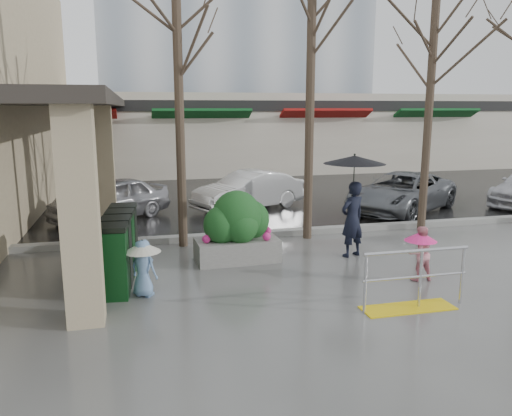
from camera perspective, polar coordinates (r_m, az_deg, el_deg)
name	(u,v)px	position (r m, az deg, el deg)	size (l,w,h in m)	color
ground	(311,290)	(9.42, 6.25, -9.31)	(120.00, 120.00, 0.00)	#51514F
street_asphalt	(187,163)	(30.60, -7.86, 5.09)	(120.00, 36.00, 0.01)	black
curb	(259,234)	(13.05, 0.31, -2.98)	(120.00, 0.30, 0.15)	gray
canopy_slab	(73,97)	(16.37, -20.21, 11.80)	(2.80, 18.00, 0.25)	#2D2823
pillar_front	(80,214)	(7.97, -19.49, -0.62)	(0.55, 0.55, 3.50)	tan
pillar_back	(104,166)	(14.38, -17.00, 4.65)	(0.55, 0.55, 3.50)	tan
storefront_row	(232,133)	(26.75, -2.75, 8.60)	(34.00, 6.74, 4.00)	beige
handrail	(412,287)	(8.84, 17.43, -8.61)	(1.90, 0.50, 1.03)	yellow
tree_west	(177,28)	(12.05, -9.03, 19.70)	(3.20, 3.20, 6.80)	#382B21
tree_midwest	(312,26)	(12.75, 6.38, 19.97)	(3.20, 3.20, 7.00)	#382B21
tree_mideast	(433,46)	(14.15, 19.60, 17.03)	(3.20, 3.20, 6.50)	#382B21
woman	(353,194)	(11.29, 11.05, 1.62)	(1.38, 1.38, 2.33)	black
child_pink	(420,249)	(10.21, 18.22, -4.52)	(0.63, 0.63, 1.08)	pink
child_blue	(143,262)	(9.11, -12.79, -6.01)	(0.65, 0.65, 1.05)	#678BB8
planter	(237,227)	(10.90, -2.19, -2.24)	(1.83, 1.06, 1.57)	slate
news_boxes	(119,247)	(10.04, -15.35, -4.36)	(0.74, 2.41, 1.33)	#0C3714
car_a	(110,199)	(15.57, -16.36, 1.00)	(1.49, 3.70, 1.26)	#A2A2A6
car_b	(249,190)	(16.49, -0.86, 2.02)	(1.33, 3.82, 1.26)	white
car_c	(401,192)	(16.80, 16.28, 1.74)	(2.09, 4.53, 1.26)	slate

